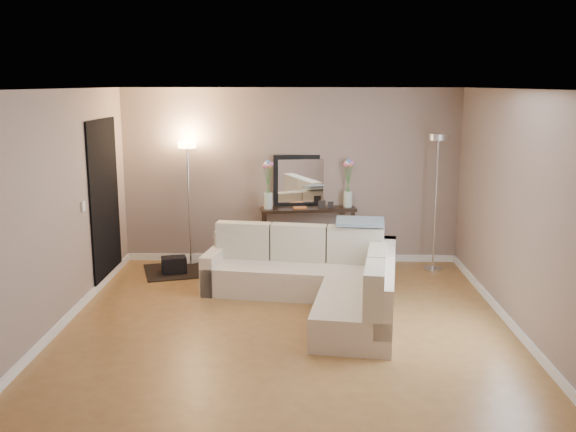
{
  "coord_description": "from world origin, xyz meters",
  "views": [
    {
      "loc": [
        0.16,
        -6.71,
        2.66
      ],
      "look_at": [
        0.0,
        0.8,
        1.1
      ],
      "focal_mm": 40.0,
      "sensor_mm": 36.0,
      "label": 1
    }
  ],
  "objects_px": {
    "sectional_sofa": "(321,278)",
    "floor_lamp_lit": "(188,179)",
    "console_table": "(302,233)",
    "floor_lamp_unlit": "(437,175)"
  },
  "relations": [
    {
      "from": "floor_lamp_lit",
      "to": "floor_lamp_unlit",
      "type": "xyz_separation_m",
      "value": [
        3.57,
        -0.27,
        0.11
      ]
    },
    {
      "from": "sectional_sofa",
      "to": "floor_lamp_lit",
      "type": "bearing_deg",
      "value": 137.68
    },
    {
      "from": "floor_lamp_unlit",
      "to": "floor_lamp_lit",
      "type": "bearing_deg",
      "value": 175.7
    },
    {
      "from": "sectional_sofa",
      "to": "floor_lamp_lit",
      "type": "relative_size",
      "value": 1.46
    },
    {
      "from": "sectional_sofa",
      "to": "console_table",
      "type": "height_order",
      "value": "console_table"
    },
    {
      "from": "sectional_sofa",
      "to": "console_table",
      "type": "xyz_separation_m",
      "value": [
        -0.23,
        1.73,
        0.17
      ]
    },
    {
      "from": "sectional_sofa",
      "to": "floor_lamp_lit",
      "type": "xyz_separation_m",
      "value": [
        -1.9,
        1.73,
        0.97
      ]
    },
    {
      "from": "sectional_sofa",
      "to": "floor_lamp_lit",
      "type": "height_order",
      "value": "floor_lamp_lit"
    },
    {
      "from": "console_table",
      "to": "floor_lamp_lit",
      "type": "relative_size",
      "value": 0.79
    },
    {
      "from": "sectional_sofa",
      "to": "console_table",
      "type": "bearing_deg",
      "value": 97.45
    }
  ]
}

